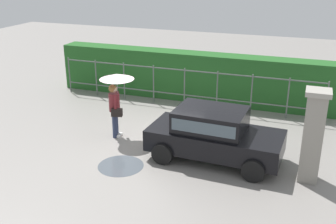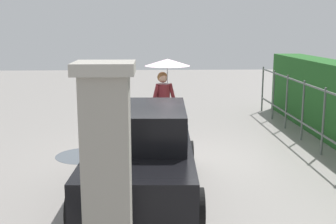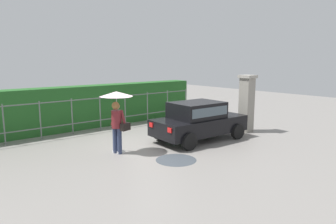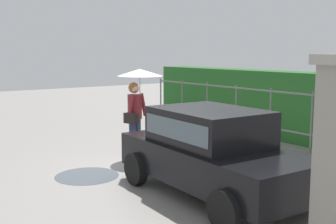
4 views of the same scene
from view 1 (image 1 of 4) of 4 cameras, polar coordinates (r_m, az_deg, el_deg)
ground_plane at (r=12.66m, az=-1.75°, el=-4.09°), size 40.00×40.00×0.00m
car at (r=11.31m, az=6.42°, el=-2.90°), size 3.80×1.99×1.48m
pedestrian at (r=12.58m, az=-7.39°, el=3.01°), size 1.07×1.07×2.04m
gate_pillar at (r=10.62m, az=19.79°, el=-3.12°), size 0.60×0.60×2.42m
fence_section at (r=15.38m, az=2.34°, el=3.78°), size 10.21×0.05×1.50m
hedge_row at (r=16.19m, az=3.35°, el=5.09°), size 11.16×0.90×1.90m
puddle_near at (r=11.27m, az=-6.69°, el=-7.55°), size 1.27×1.27×0.00m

